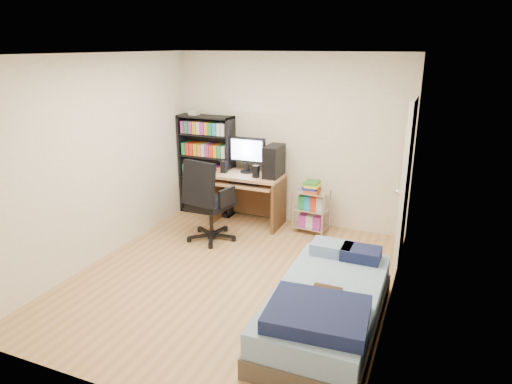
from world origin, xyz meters
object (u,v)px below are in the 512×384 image
at_px(computer_desk, 255,179).
at_px(bed, 326,307).
at_px(media_shelf, 207,164).
at_px(office_chair, 209,215).

relative_size(computer_desk, bed, 0.67).
distance_m(media_shelf, bed, 3.56).
xyz_separation_m(media_shelf, office_chair, (0.54, -0.98, -0.43)).
xyz_separation_m(office_chair, bed, (2.01, -1.44, -0.13)).
distance_m(media_shelf, computer_desk, 0.91).
xyz_separation_m(computer_desk, bed, (1.66, -2.27, -0.46)).
relative_size(media_shelf, office_chair, 1.40).
relative_size(office_chair, bed, 0.60).
height_order(office_chair, bed, office_chair).
bearing_deg(computer_desk, media_shelf, 170.33).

